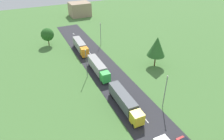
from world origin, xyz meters
TOP-DOWN VIEW (x-y plane):
  - road at (0.00, 24.50)m, footprint 10.00×140.00m
  - lane_marking_centre at (0.00, 22.43)m, footprint 0.16×123.23m
  - truck_second at (-2.42, 30.73)m, footprint 2.71×13.18m
  - truck_third at (-2.26, 47.52)m, footprint 2.65×12.64m
  - truck_fourth at (-2.46, 64.17)m, footprint 2.83×12.45m
  - lamppost_second at (5.80, 27.23)m, footprint 0.36×0.36m
  - lamppost_third at (-5.88, 47.13)m, footprint 0.36×0.36m
  - lamppost_fourth at (6.40, 66.58)m, footprint 0.36×0.36m
  - tree_pine at (-11.96, 74.61)m, footprint 4.81×4.81m
  - tree_elm at (15.66, 44.25)m, footprint 5.50×5.50m
  - distant_building at (11.08, 108.57)m, footprint 10.88×9.23m

SIDE VIEW (x-z plane):
  - road at x=0.00m, z-range 0.00..0.06m
  - lane_marking_centre at x=0.00m, z-range 0.06..0.07m
  - truck_second at x=-2.42m, z-range 0.33..3.86m
  - truck_third at x=-2.26m, z-range 0.33..3.89m
  - truck_fourth at x=-2.46m, z-range 0.33..4.02m
  - distant_building at x=11.08m, z-range 0.00..7.22m
  - tree_pine at x=-11.96m, z-range 0.99..7.79m
  - lamppost_third at x=-5.88m, z-range 0.48..9.24m
  - lamppost_second at x=5.80m, z-range 0.48..9.32m
  - lamppost_fourth at x=6.40m, z-range 0.48..9.32m
  - tree_elm at x=15.66m, z-range 1.81..11.50m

